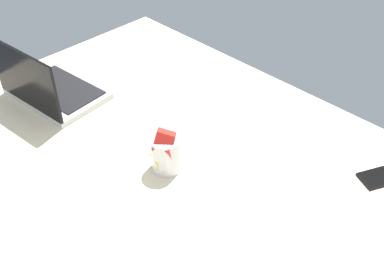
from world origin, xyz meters
TOP-DOWN VIEW (x-y plane):
  - bed_mattress at (0.00, 0.00)cm, footprint 180.00×140.00cm
  - laptop at (62.63, -2.97)cm, footprint 35.18×26.25cm
  - snack_cup at (8.11, -7.98)cm, footprint 9.00×9.40cm
  - cell_phone at (-39.02, -49.18)cm, footprint 12.27×15.56cm

SIDE VIEW (x-z plane):
  - bed_mattress at x=0.00cm, z-range 0.00..18.00cm
  - cell_phone at x=-39.02cm, z-range 18.00..18.80cm
  - laptop at x=62.63cm, z-range 10.91..33.91cm
  - snack_cup at x=8.11cm, z-range 16.79..31.23cm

